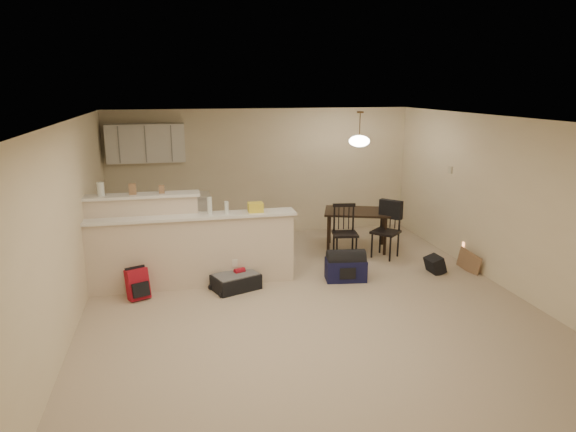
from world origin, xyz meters
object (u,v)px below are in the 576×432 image
object	(u,v)px
pendant_lamp	(359,141)
suitcase	(236,282)
black_daypack	(435,265)
navy_duffel	(346,270)
dining_table	(357,215)
red_backpack	(138,284)
dining_chair_far	(386,230)
dining_chair_near	(345,232)

from	to	relation	value
pendant_lamp	suitcase	xyz separation A→B (m)	(-2.40, -1.47, -1.88)
black_daypack	navy_duffel	bearing A→B (deg)	86.42
dining_table	black_daypack	distance (m)	1.75
navy_duffel	black_daypack	size ratio (longest dim) A/B	2.07
red_backpack	navy_duffel	size ratio (longest dim) A/B	0.71
dining_table	suitcase	distance (m)	2.86
dining_table	pendant_lamp	world-z (taller)	pendant_lamp
dining_table	navy_duffel	distance (m)	1.69
red_backpack	dining_chair_far	bearing A→B (deg)	-10.21
suitcase	red_backpack	size ratio (longest dim) A/B	1.51
dining_table	pendant_lamp	distance (m)	1.36
dining_chair_near	navy_duffel	bearing A→B (deg)	-99.63
suitcase	dining_table	bearing A→B (deg)	10.30
black_daypack	suitcase	bearing A→B (deg)	86.42
dining_table	red_backpack	size ratio (longest dim) A/B	3.09
pendant_lamp	suitcase	world-z (taller)	pendant_lamp
red_backpack	navy_duffel	bearing A→B (deg)	-22.29
pendant_lamp	suitcase	distance (m)	3.38
suitcase	navy_duffel	bearing A→B (deg)	-21.22
dining_chair_near	suitcase	bearing A→B (deg)	-145.96
dining_chair_far	black_daypack	bearing A→B (deg)	-13.75
dining_chair_far	black_daypack	distance (m)	1.08
dining_chair_near	dining_chair_far	distance (m)	0.72
pendant_lamp	black_daypack	world-z (taller)	pendant_lamp
red_backpack	pendant_lamp	bearing A→B (deg)	-1.33
dining_chair_near	red_backpack	size ratio (longest dim) A/B	2.18
red_backpack	black_daypack	xyz separation A→B (m)	(4.60, 0.05, -0.09)
pendant_lamp	navy_duffel	distance (m)	2.44
pendant_lamp	dining_chair_far	xyz separation A→B (m)	(0.33, -0.57, -1.50)
navy_duffel	black_daypack	distance (m)	1.51
dining_chair_far	navy_duffel	world-z (taller)	dining_chair_far
dining_chair_near	black_daypack	distance (m)	1.58
pendant_lamp	red_backpack	size ratio (longest dim) A/B	1.43
suitcase	black_daypack	world-z (taller)	black_daypack
dining_table	pendant_lamp	xyz separation A→B (m)	(0.00, 0.00, 1.36)
navy_duffel	dining_table	bearing A→B (deg)	72.56
dining_chair_near	navy_duffel	distance (m)	1.07
dining_table	navy_duffel	size ratio (longest dim) A/B	2.18
dining_chair_near	pendant_lamp	bearing A→B (deg)	60.22
dining_chair_near	red_backpack	world-z (taller)	dining_chair_near
dining_chair_far	dining_table	bearing A→B (deg)	167.83
suitcase	navy_duffel	distance (m)	1.70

